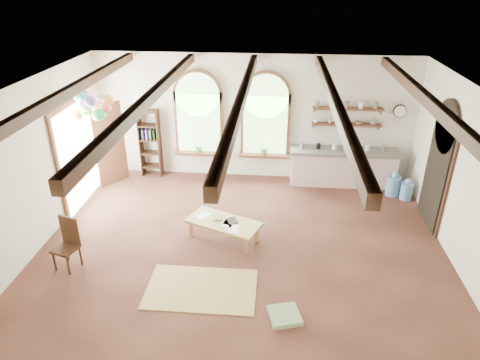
# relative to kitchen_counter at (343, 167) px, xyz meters

# --- Properties ---
(floor) EXTENTS (8.00, 8.00, 0.00)m
(floor) POSITION_rel_kitchen_counter_xyz_m (-2.30, -3.20, -0.48)
(floor) COLOR brown
(floor) RESTS_ON ground
(ceiling_beams) EXTENTS (6.20, 6.80, 0.18)m
(ceiling_beams) POSITION_rel_kitchen_counter_xyz_m (-2.30, -3.20, 2.62)
(ceiling_beams) COLOR #371A11
(ceiling_beams) RESTS_ON ceiling
(window_left) EXTENTS (1.30, 0.28, 2.20)m
(window_left) POSITION_rel_kitchen_counter_xyz_m (-3.70, 0.23, 1.16)
(window_left) COLOR brown
(window_left) RESTS_ON floor
(window_right) EXTENTS (1.30, 0.28, 2.20)m
(window_right) POSITION_rel_kitchen_counter_xyz_m (-2.00, 0.23, 1.16)
(window_right) COLOR brown
(window_right) RESTS_ON floor
(left_doorway) EXTENTS (0.10, 1.90, 2.50)m
(left_doorway) POSITION_rel_kitchen_counter_xyz_m (-6.25, -1.40, 0.67)
(left_doorway) COLOR brown
(left_doorway) RESTS_ON floor
(right_doorway) EXTENTS (0.10, 1.30, 2.40)m
(right_doorway) POSITION_rel_kitchen_counter_xyz_m (1.65, -1.70, 0.62)
(right_doorway) COLOR black
(right_doorway) RESTS_ON floor
(kitchen_counter) EXTENTS (2.68, 0.62, 0.94)m
(kitchen_counter) POSITION_rel_kitchen_counter_xyz_m (0.00, 0.00, 0.00)
(kitchen_counter) COLOR beige
(kitchen_counter) RESTS_ON floor
(wall_shelf_lower) EXTENTS (1.70, 0.24, 0.04)m
(wall_shelf_lower) POSITION_rel_kitchen_counter_xyz_m (0.00, 0.18, 1.07)
(wall_shelf_lower) COLOR brown
(wall_shelf_lower) RESTS_ON wall_back
(wall_shelf_upper) EXTENTS (1.70, 0.24, 0.04)m
(wall_shelf_upper) POSITION_rel_kitchen_counter_xyz_m (0.00, 0.18, 1.47)
(wall_shelf_upper) COLOR brown
(wall_shelf_upper) RESTS_ON wall_back
(wall_clock) EXTENTS (0.32, 0.04, 0.32)m
(wall_clock) POSITION_rel_kitchen_counter_xyz_m (1.25, 0.25, 1.42)
(wall_clock) COLOR black
(wall_clock) RESTS_ON wall_back
(bookshelf) EXTENTS (0.53, 0.32, 1.80)m
(bookshelf) POSITION_rel_kitchen_counter_xyz_m (-5.00, 0.12, 0.42)
(bookshelf) COLOR #371A11
(bookshelf) RESTS_ON floor
(coffee_table) EXTENTS (1.62, 1.19, 0.42)m
(coffee_table) POSITION_rel_kitchen_counter_xyz_m (-2.70, -2.78, -0.10)
(coffee_table) COLOR #A8894D
(coffee_table) RESTS_ON floor
(side_chair) EXTENTS (0.50, 0.50, 1.00)m
(side_chair) POSITION_rel_kitchen_counter_xyz_m (-5.45, -3.95, -0.19)
(side_chair) COLOR #371A11
(side_chair) RESTS_ON floor
(floor_mat) EXTENTS (1.91, 1.18, 0.02)m
(floor_mat) POSITION_rel_kitchen_counter_xyz_m (-2.90, -4.35, -0.47)
(floor_mat) COLOR tan
(floor_mat) RESTS_ON floor
(floor_cushion) EXTENTS (0.59, 0.59, 0.08)m
(floor_cushion) POSITION_rel_kitchen_counter_xyz_m (-1.46, -4.89, -0.43)
(floor_cushion) COLOR #80A06E
(floor_cushion) RESTS_ON floor
(water_jug_a) EXTENTS (0.28, 0.28, 0.55)m
(water_jug_a) POSITION_rel_kitchen_counter_xyz_m (1.45, -0.70, -0.24)
(water_jug_a) COLOR #6197D0
(water_jug_a) RESTS_ON floor
(water_jug_b) EXTENTS (0.32, 0.32, 0.63)m
(water_jug_b) POSITION_rel_kitchen_counter_xyz_m (1.18, -0.52, -0.20)
(water_jug_b) COLOR #6197D0
(water_jug_b) RESTS_ON floor
(balloon_cluster) EXTENTS (0.84, 0.88, 1.15)m
(balloon_cluster) POSITION_rel_kitchen_counter_xyz_m (-5.71, -1.40, 1.86)
(balloon_cluster) COLOR white
(balloon_cluster) RESTS_ON floor
(table_book) EXTENTS (0.21, 0.27, 0.02)m
(table_book) POSITION_rel_kitchen_counter_xyz_m (-2.91, -2.68, -0.04)
(table_book) COLOR olive
(table_book) RESTS_ON coffee_table
(tablet) EXTENTS (0.27, 0.31, 0.01)m
(tablet) POSITION_rel_kitchen_counter_xyz_m (-2.53, -2.74, -0.05)
(tablet) COLOR black
(tablet) RESTS_ON coffee_table
(potted_plant_left) EXTENTS (0.27, 0.23, 0.30)m
(potted_plant_left) POSITION_rel_kitchen_counter_xyz_m (-3.70, 0.12, 0.37)
(potted_plant_left) COLOR #598C4C
(potted_plant_left) RESTS_ON window_left
(potted_plant_right) EXTENTS (0.27, 0.23, 0.30)m
(potted_plant_right) POSITION_rel_kitchen_counter_xyz_m (-2.00, 0.12, 0.37)
(potted_plant_right) COLOR #598C4C
(potted_plant_right) RESTS_ON window_right
(shelf_cup_a) EXTENTS (0.12, 0.10, 0.10)m
(shelf_cup_a) POSITION_rel_kitchen_counter_xyz_m (-0.75, 0.18, 1.14)
(shelf_cup_a) COLOR white
(shelf_cup_a) RESTS_ON wall_shelf_lower
(shelf_cup_b) EXTENTS (0.10, 0.10, 0.09)m
(shelf_cup_b) POSITION_rel_kitchen_counter_xyz_m (-0.40, 0.18, 1.14)
(shelf_cup_b) COLOR beige
(shelf_cup_b) RESTS_ON wall_shelf_lower
(shelf_bowl_a) EXTENTS (0.22, 0.22, 0.05)m
(shelf_bowl_a) POSITION_rel_kitchen_counter_xyz_m (-0.05, 0.18, 1.12)
(shelf_bowl_a) COLOR beige
(shelf_bowl_a) RESTS_ON wall_shelf_lower
(shelf_bowl_b) EXTENTS (0.20, 0.20, 0.06)m
(shelf_bowl_b) POSITION_rel_kitchen_counter_xyz_m (0.30, 0.18, 1.12)
(shelf_bowl_b) COLOR #8C664C
(shelf_bowl_b) RESTS_ON wall_shelf_lower
(shelf_vase) EXTENTS (0.18, 0.18, 0.19)m
(shelf_vase) POSITION_rel_kitchen_counter_xyz_m (0.65, 0.18, 1.19)
(shelf_vase) COLOR slate
(shelf_vase) RESTS_ON wall_shelf_lower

